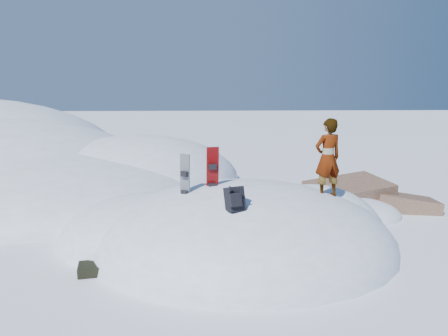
{
  "coord_description": "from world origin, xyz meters",
  "views": [
    {
      "loc": [
        -0.94,
        -9.59,
        3.65
      ],
      "look_at": [
        -0.44,
        0.3,
        1.81
      ],
      "focal_mm": 35.0,
      "sensor_mm": 36.0,
      "label": 1
    }
  ],
  "objects_px": {
    "snowboard_dark": "(185,185)",
    "backpack": "(235,199)",
    "person": "(328,158)",
    "snowboard_red": "(212,178)"
  },
  "relations": [
    {
      "from": "snowboard_dark",
      "to": "person",
      "type": "distance_m",
      "value": 3.26
    },
    {
      "from": "snowboard_red",
      "to": "person",
      "type": "bearing_deg",
      "value": -8.35
    },
    {
      "from": "snowboard_dark",
      "to": "person",
      "type": "bearing_deg",
      "value": 44.29
    },
    {
      "from": "snowboard_dark",
      "to": "backpack",
      "type": "height_order",
      "value": "snowboard_dark"
    },
    {
      "from": "snowboard_dark",
      "to": "person",
      "type": "xyz_separation_m",
      "value": [
        3.21,
        0.26,
        0.54
      ]
    },
    {
      "from": "snowboard_dark",
      "to": "backpack",
      "type": "relative_size",
      "value": 2.51
    },
    {
      "from": "snowboard_red",
      "to": "person",
      "type": "height_order",
      "value": "person"
    },
    {
      "from": "backpack",
      "to": "snowboard_dark",
      "type": "bearing_deg",
      "value": 107.0
    },
    {
      "from": "snowboard_red",
      "to": "person",
      "type": "xyz_separation_m",
      "value": [
        2.6,
        -0.04,
        0.44
      ]
    },
    {
      "from": "person",
      "to": "backpack",
      "type": "bearing_deg",
      "value": 14.95
    }
  ]
}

